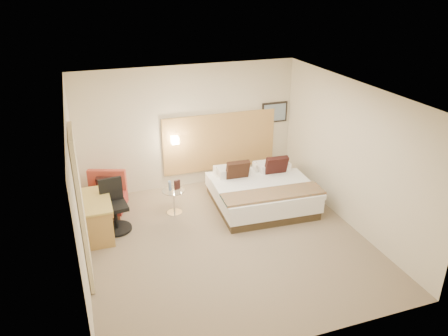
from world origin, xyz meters
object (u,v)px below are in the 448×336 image
object	(u,v)px
desk	(98,207)
bed	(261,191)
lounge_chair	(106,197)
desk_chair	(114,210)
side_table	(174,200)

from	to	relation	value
desk	bed	bearing A→B (deg)	0.70
lounge_chair	desk_chair	xyz separation A→B (m)	(0.09, -0.76, 0.08)
lounge_chair	desk	distance (m)	0.87
lounge_chair	bed	bearing A→B (deg)	-14.44
lounge_chair	desk	bearing A→B (deg)	-103.35
side_table	lounge_chair	bearing A→B (deg)	157.48
bed	desk	bearing A→B (deg)	-179.30
desk	desk_chair	size ratio (longest dim) A/B	1.16
desk_chair	bed	bearing A→B (deg)	-0.33
bed	side_table	size ratio (longest dim) A/B	3.46
desk_chair	desk	bearing A→B (deg)	-169.00
side_table	desk	bearing A→B (deg)	-168.61
desk	desk_chair	distance (m)	0.33
bed	lounge_chair	xyz separation A→B (m)	(-3.03, 0.78, 0.01)
lounge_chair	desk_chair	bearing A→B (deg)	-82.91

